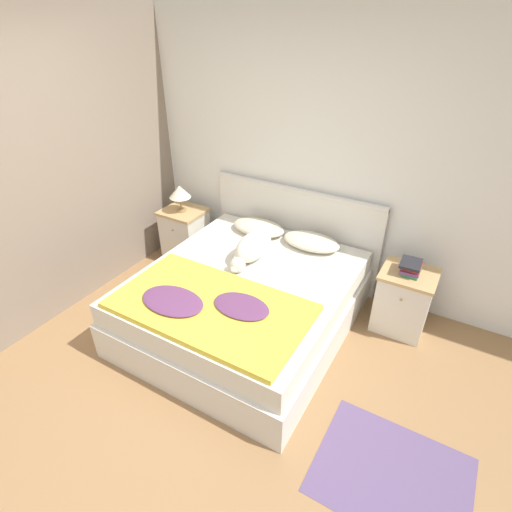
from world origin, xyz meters
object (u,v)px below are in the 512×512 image
table_lamp (180,192)px  dog (253,248)px  pillow_left (259,227)px  bed (245,302)px  pillow_right (311,241)px  book_stack (411,267)px  nightstand_right (403,300)px  nightstand_left (185,234)px

table_lamp → dog: bearing=-18.6°
pillow_left → dog: size_ratio=0.83×
bed → pillow_right: size_ratio=3.48×
bed → table_lamp: (-1.22, 0.66, 0.54)m
bed → pillow_left: size_ratio=3.48×
pillow_left → book_stack: size_ratio=2.44×
dog → table_lamp: 1.20m
nightstand_right → pillow_right: bearing=176.0°
pillow_left → dog: dog is taller
pillow_left → pillow_right: 0.58m
bed → nightstand_right: (1.22, 0.68, 0.03)m
pillow_left → nightstand_right: bearing=-2.5°
pillow_right → dog: size_ratio=0.83×
dog → book_stack: size_ratio=2.96×
nightstand_left → dog: bearing=-19.4°
bed → nightstand_left: size_ratio=3.28×
dog → book_stack: dog is taller
nightstand_right → pillow_left: 1.54m
nightstand_left → nightstand_right: 2.44m
nightstand_right → dog: size_ratio=0.88×
bed → table_lamp: bearing=151.4°
nightstand_right → pillow_left: bearing=177.5°
book_stack → table_lamp: table_lamp is taller
pillow_right → table_lamp: bearing=-176.8°
nightstand_left → table_lamp: size_ratio=2.00×
nightstand_right → dog: bearing=-163.1°
pillow_left → table_lamp: 0.96m
nightstand_right → book_stack: size_ratio=2.59×
pillow_left → bed: bearing=-68.9°
nightstand_right → bed: bearing=-150.7°
dog → table_lamp: table_lamp is taller
nightstand_right → book_stack: bearing=92.5°
pillow_left → book_stack: (1.51, -0.06, 0.05)m
nightstand_left → pillow_left: pillow_left is taller
table_lamp → pillow_right: bearing=3.2°
dog → book_stack: (1.31, 0.40, -0.01)m
nightstand_right → book_stack: book_stack is taller
book_stack → bed: bearing=-150.5°
bed → nightstand_right: size_ratio=3.28×
pillow_left → book_stack: book_stack is taller
pillow_right → book_stack: 0.93m
nightstand_left → book_stack: book_stack is taller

